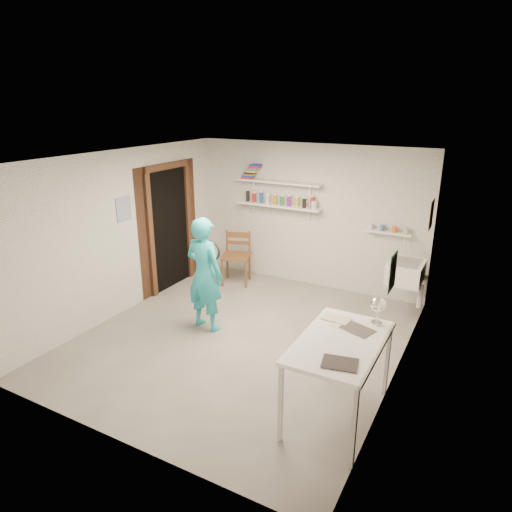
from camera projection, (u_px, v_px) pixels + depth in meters
The scene contains 27 objects.
floor at pixel (242, 338), 6.16m from camera, with size 4.00×4.50×0.02m, color slate.
ceiling at pixel (240, 157), 5.38m from camera, with size 4.00×4.50×0.02m, color silver.
wall_back at pixel (309, 216), 7.65m from camera, with size 4.00×0.02×2.40m, color silver.
wall_front at pixel (108, 328), 3.89m from camera, with size 4.00×0.02×2.40m, color silver.
wall_left at pixel (122, 233), 6.67m from camera, with size 0.02×4.50×2.40m, color silver.
wall_right at pixel (404, 282), 4.87m from camera, with size 0.02×4.50×2.40m, color silver.
doorway_recess at pixel (170, 229), 7.60m from camera, with size 0.02×0.90×2.00m, color black.
corridor_box at pixel (137, 221), 7.91m from camera, with size 1.40×1.50×2.10m, color brown.
door_lintel at pixel (167, 166), 7.25m from camera, with size 0.06×1.05×0.10m, color brown.
door_jamb_near at pixel (151, 237), 7.18m from camera, with size 0.06×0.10×2.00m, color brown.
door_jamb_far at pixel (189, 223), 8.01m from camera, with size 0.06×0.10×2.00m, color brown.
shelf_lower at pixel (278, 206), 7.72m from camera, with size 1.50×0.22×0.03m, color white.
shelf_upper at pixel (279, 182), 7.59m from camera, with size 1.50×0.22×0.03m, color white.
ledge_shelf at pixel (388, 232), 7.00m from camera, with size 0.70×0.14×0.03m, color white.
poster_left at pixel (124, 209), 6.59m from camera, with size 0.01×0.28×0.36m, color #334C7F.
poster_right_a at pixel (431, 215), 6.26m from camera, with size 0.01×0.34×0.42m, color #995933.
poster_right_b at pixel (393, 272), 4.32m from camera, with size 0.01×0.30×0.38m, color #3F724C.
belfast_sink at pixel (406, 272), 6.56m from camera, with size 0.48×0.60×0.30m, color white.
man at pixel (205, 274), 6.20m from camera, with size 0.58×0.38×1.60m, color #24ABB8.
wall_clock at pixel (211, 251), 6.30m from camera, with size 0.29×0.29×0.04m, color beige.
wooden_chair at pixel (236, 256), 7.86m from camera, with size 0.47×0.44×1.00m, color brown.
work_table at pixel (338, 379), 4.51m from camera, with size 0.77×1.28×0.86m, color white.
desk_lamp at pixel (378, 304), 4.64m from camera, with size 0.16×0.16×0.16m, color white.
spray_cans at pixel (279, 200), 7.69m from camera, with size 1.32×0.06×0.17m.
book_stack at pixel (252, 171), 7.78m from camera, with size 0.34×0.14×0.25m.
ledge_pots at pixel (388, 229), 6.98m from camera, with size 0.48×0.07×0.09m.
papers at pixel (341, 340), 4.37m from camera, with size 0.30×0.22×0.02m.
Camera 1 is at (2.76, -4.72, 3.04)m, focal length 32.00 mm.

